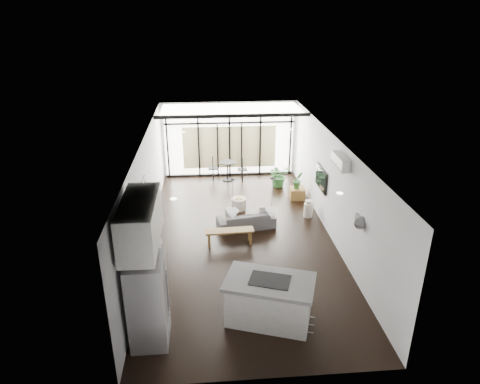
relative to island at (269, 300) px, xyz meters
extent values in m
cube|color=black|center=(-0.27, 3.48, -0.48)|extent=(5.00, 10.00, 0.00)
cube|color=silver|center=(-0.27, 3.48, 2.32)|extent=(5.00, 10.00, 0.00)
cube|color=silver|center=(-2.77, 3.48, 0.92)|extent=(0.02, 10.00, 2.80)
cube|color=silver|center=(2.23, 3.48, 0.92)|extent=(0.02, 10.00, 2.80)
cube|color=silver|center=(-0.27, 8.48, 0.92)|extent=(5.00, 0.02, 2.80)
cube|color=silver|center=(-0.27, -1.52, 0.92)|extent=(5.00, 0.02, 2.80)
cube|color=black|center=(-0.27, 8.36, 0.92)|extent=(5.00, 0.20, 2.80)
cube|color=silver|center=(-0.27, 7.48, 2.29)|extent=(4.70, 1.90, 0.06)
cube|color=beige|center=(-0.27, 8.43, 0.62)|extent=(3.50, 0.02, 1.60)
cube|color=silver|center=(0.00, 0.00, 0.00)|extent=(2.00, 1.55, 0.96)
cube|color=black|center=(0.00, 0.00, 0.49)|extent=(0.92, 0.76, 0.01)
cube|color=#A1A0A5|center=(-2.33, -0.37, 0.41)|extent=(0.68, 0.86, 1.77)
cube|color=silver|center=(-2.45, 0.33, 0.77)|extent=(0.65, 0.68, 2.50)
cube|color=silver|center=(-2.39, -0.02, 1.87)|extent=(0.62, 1.75, 0.86)
cone|color=silver|center=(-0.67, 0.83, 1.54)|extent=(0.26, 0.26, 0.18)
cone|color=silver|center=(0.13, 0.83, 1.54)|extent=(0.26, 0.26, 0.18)
imported|color=#4E4E50|center=(-0.07, 4.05, -0.15)|extent=(1.73, 0.77, 0.65)
cube|color=brown|center=(-0.61, 3.16, -0.27)|extent=(1.32, 0.39, 0.42)
cylinder|color=beige|center=(-0.18, 5.31, -0.29)|extent=(0.59, 0.59, 0.37)
cube|color=brown|center=(1.85, 6.00, -0.30)|extent=(0.52, 0.52, 0.37)
imported|color=#2D672F|center=(1.41, 7.12, -0.15)|extent=(1.01, 1.06, 0.66)
imported|color=#2D672F|center=(1.85, 6.00, 0.02)|extent=(0.47, 0.66, 0.26)
cylinder|color=beige|center=(1.90, 4.61, -0.21)|extent=(0.28, 0.28, 0.54)
cube|color=black|center=(-0.38, 7.87, -0.08)|extent=(1.77, 0.99, 0.80)
cube|color=black|center=(2.19, 4.48, 0.82)|extent=(0.05, 1.10, 0.65)
cube|color=white|center=(2.11, 2.68, 1.97)|extent=(0.22, 0.90, 0.30)
cube|color=black|center=(-2.74, 2.98, 1.07)|extent=(0.04, 0.70, 0.90)
camera|label=1|loc=(-1.18, -6.97, 5.39)|focal=32.00mm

